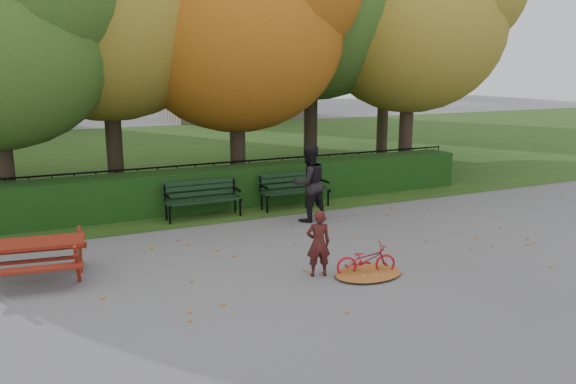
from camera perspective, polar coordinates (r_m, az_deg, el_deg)
name	(u,v)px	position (r m, az deg, el deg)	size (l,w,h in m)	color
ground	(324,257)	(10.74, 3.70, -6.56)	(90.00, 90.00, 0.00)	slate
grass_strip	(163,154)	(23.68, -12.59, 3.84)	(90.00, 90.00, 0.00)	#1E3B13
building_right	(232,28)	(39.15, -5.68, 16.28)	(9.00, 6.00, 12.00)	#9F957E
hedge	(242,186)	(14.57, -4.68, 0.64)	(13.00, 0.90, 1.00)	black
iron_fence	(232,179)	(15.31, -5.71, 1.34)	(14.00, 0.04, 1.02)	black
tree_a	(3,20)	(14.52, -26.97, 15.27)	(5.88, 5.60, 7.48)	#2F2419
tree_c	(250,17)	(15.96, -3.91, 17.31)	(6.30, 6.00, 8.00)	#2F2419
tree_e	(424,14)	(18.62, 13.69, 17.14)	(6.09, 5.80, 8.16)	#2F2419
tree_g	(397,17)	(22.92, 11.03, 17.09)	(6.30, 6.00, 8.55)	#2F2419
bench_left	(202,196)	(13.44, -8.72, -0.42)	(1.80, 0.57, 0.88)	black
bench_right	(294,187)	(14.26, 0.58, 0.50)	(1.80, 0.57, 0.88)	black
picnic_table	(33,251)	(10.28, -24.49, -5.44)	(1.79, 1.51, 0.79)	maroon
leaf_pile	(368,273)	(9.88, 8.16, -8.16)	(1.24, 0.86, 0.09)	brown
leaf_scatter	(317,252)	(10.99, 2.96, -6.06)	(9.00, 5.70, 0.01)	brown
child	(318,243)	(9.62, 3.10, -5.22)	(0.42, 0.28, 1.16)	#3F1614
adult	(309,183)	(12.93, 2.14, 0.92)	(0.87, 0.68, 1.80)	black
bicycle	(366,260)	(9.82, 7.94, -6.83)	(0.37, 1.05, 0.55)	#B4101B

